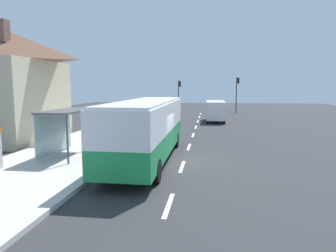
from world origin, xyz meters
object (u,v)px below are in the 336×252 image
at_px(white_van, 215,110).
at_px(bus_shelter, 63,120).
at_px(recycling_bin_green, 113,141).
at_px(traffic_light_far_side, 179,91).
at_px(bus, 147,126).
at_px(sedan_near, 214,105).
at_px(traffic_light_near_side, 237,90).
at_px(recycling_bin_orange, 109,143).

relative_size(white_van, bus_shelter, 1.31).
bearing_deg(recycling_bin_green, traffic_light_far_side, 87.83).
xyz_separation_m(bus, recycling_bin_green, (-2.49, 1.85, -1.19)).
xyz_separation_m(sedan_near, bus_shelter, (-8.71, -38.11, 1.31)).
bearing_deg(bus_shelter, recycling_bin_green, 40.35).
height_order(recycling_bin_green, traffic_light_near_side, traffic_light_near_side).
height_order(traffic_light_near_side, bus_shelter, traffic_light_near_side).
distance_m(bus, traffic_light_far_side, 30.98).
bearing_deg(traffic_light_far_side, bus, -87.43).
height_order(white_van, recycling_bin_orange, white_van).
xyz_separation_m(white_van, bus_shelter, (-8.61, -19.11, 0.75)).
bearing_deg(white_van, traffic_light_near_side, 73.37).
distance_m(white_van, recycling_bin_green, 18.39).
bearing_deg(sedan_near, bus_shelter, -102.88).
bearing_deg(recycling_bin_orange, bus, -24.84).
distance_m(bus, white_van, 19.49).
bearing_deg(traffic_light_near_side, bus_shelter, -111.56).
distance_m(sedan_near, recycling_bin_orange, 37.50).
distance_m(traffic_light_near_side, bus_shelter, 32.44).
xyz_separation_m(traffic_light_near_side, bus_shelter, (-11.91, -30.15, -1.41)).
height_order(traffic_light_near_side, traffic_light_far_side, traffic_light_near_side).
bearing_deg(traffic_light_near_side, sedan_near, 111.86).
relative_size(bus, white_van, 2.11).
bearing_deg(recycling_bin_orange, white_van, 70.36).
distance_m(white_van, bus_shelter, 20.98).
xyz_separation_m(white_van, recycling_bin_green, (-6.40, -17.23, -0.69)).
relative_size(traffic_light_near_side, bus_shelter, 1.33).
xyz_separation_m(sedan_near, traffic_light_near_side, (3.19, -7.96, 2.72)).
bearing_deg(bus_shelter, sedan_near, 77.12).
bearing_deg(bus_shelter, white_van, 65.74).
relative_size(bus, recycling_bin_orange, 11.60).
bearing_deg(sedan_near, recycling_bin_green, -100.17).
bearing_deg(bus_shelter, traffic_light_far_side, 83.89).
xyz_separation_m(white_van, traffic_light_far_side, (-5.30, 11.83, 1.90)).
height_order(sedan_near, recycling_bin_orange, sedan_near).
relative_size(white_van, sedan_near, 1.17).
xyz_separation_m(traffic_light_far_side, bus_shelter, (-3.31, -30.95, -1.14)).
xyz_separation_m(bus, sedan_near, (4.01, 38.08, -1.05)).
bearing_deg(white_van, sedan_near, 89.69).
distance_m(recycling_bin_orange, recycling_bin_green, 0.70).
xyz_separation_m(traffic_light_near_side, traffic_light_far_side, (-8.59, 0.80, -0.27)).
distance_m(traffic_light_far_side, bus_shelter, 31.14).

